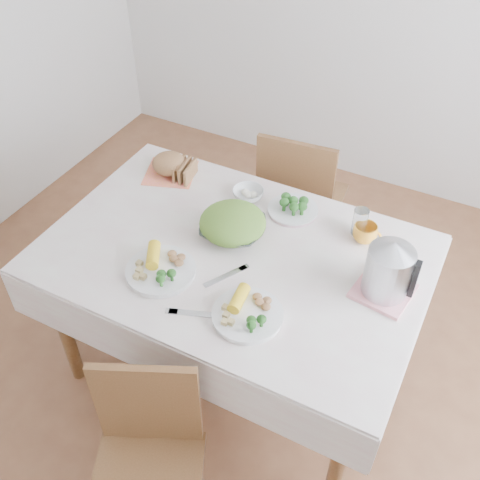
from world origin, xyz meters
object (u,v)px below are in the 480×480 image
at_px(chair_near, 144,475).
at_px(electric_kettle, 388,269).
at_px(chair_far, 302,195).
at_px(dinner_plate_left, 161,271).
at_px(dinner_plate_right, 247,315).
at_px(yellow_mug, 365,233).
at_px(salad_bowl, 233,229).
at_px(dining_table, 234,315).

relative_size(chair_near, electric_kettle, 3.54).
height_order(chair_far, dinner_plate_left, chair_far).
height_order(chair_far, dinner_plate_right, chair_far).
bearing_deg(dinner_plate_right, electric_kettle, 40.63).
bearing_deg(chair_near, yellow_mug, 47.91).
bearing_deg(chair_near, electric_kettle, 35.52).
relative_size(chair_near, salad_bowl, 3.25).
bearing_deg(chair_far, dining_table, 86.52).
bearing_deg(dinner_plate_left, yellow_mug, 40.27).
bearing_deg(salad_bowl, dining_table, -61.25).
xyz_separation_m(dinner_plate_left, electric_kettle, (0.78, 0.29, 0.11)).
bearing_deg(yellow_mug, dining_table, -145.18).
relative_size(chair_far, dinner_plate_right, 3.52).
xyz_separation_m(dining_table, yellow_mug, (0.44, 0.30, 0.43)).
distance_m(chair_far, dinner_plate_right, 1.16).
relative_size(dinner_plate_right, electric_kettle, 1.09).
relative_size(dining_table, salad_bowl, 5.49).
xyz_separation_m(yellow_mug, electric_kettle, (0.15, -0.24, 0.08)).
bearing_deg(yellow_mug, chair_far, 131.44).
height_order(yellow_mug, electric_kettle, electric_kettle).
bearing_deg(dinner_plate_left, chair_far, 81.15).
relative_size(salad_bowl, dinner_plate_left, 0.95).
xyz_separation_m(chair_far, salad_bowl, (-0.02, -0.74, 0.33)).
xyz_separation_m(dining_table, chair_far, (-0.03, 0.83, 0.09)).
xyz_separation_m(chair_far, yellow_mug, (0.46, -0.53, 0.34)).
xyz_separation_m(dining_table, salad_bowl, (-0.05, 0.09, 0.42)).
xyz_separation_m(chair_near, dinner_plate_left, (-0.28, 0.58, 0.31)).
relative_size(salad_bowl, electric_kettle, 1.09).
height_order(dining_table, chair_far, chair_far).
height_order(dinner_plate_right, electric_kettle, electric_kettle).
distance_m(chair_far, electric_kettle, 1.07).
distance_m(dinner_plate_right, electric_kettle, 0.53).
relative_size(dining_table, chair_far, 1.55).
bearing_deg(dining_table, chair_far, 91.79).
relative_size(chair_far, salad_bowl, 3.54).
xyz_separation_m(chair_near, yellow_mug, (0.35, 1.12, 0.34)).
relative_size(dining_table, yellow_mug, 13.91).
bearing_deg(chair_near, dinner_plate_right, 53.88).
xyz_separation_m(salad_bowl, dinner_plate_left, (-0.14, -0.32, -0.02)).
bearing_deg(dinner_plate_left, salad_bowl, 66.15).
bearing_deg(chair_far, dinner_plate_right, 96.32).
bearing_deg(chair_near, chair_far, 69.28).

